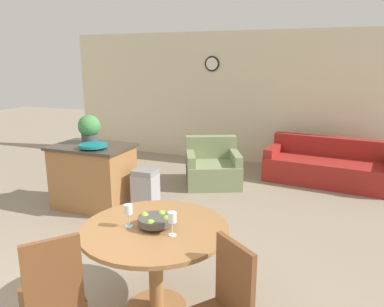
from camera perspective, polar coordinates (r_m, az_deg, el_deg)
wall_back at (r=7.95m, az=7.87°, el=8.37°), size 8.00×0.09×2.70m
dining_table at (r=3.22m, az=-5.61°, el=-13.95°), size 1.22×1.22×0.78m
dining_chair_near_left at (r=3.00m, az=-20.50°, el=-19.09°), size 0.59×0.59×0.97m
fruit_bowl at (r=3.12m, az=-5.67°, el=-10.08°), size 0.28×0.28×0.11m
wine_glass_left at (r=3.12m, az=-9.68°, el=-8.54°), size 0.07×0.07×0.19m
wine_glass_right at (r=2.94m, az=-3.04°, el=-9.84°), size 0.07×0.07×0.19m
kitchen_island at (r=5.67m, az=-14.81°, el=-3.34°), size 1.12×0.77×0.93m
teal_bowl at (r=5.34m, az=-14.83°, el=1.18°), size 0.39×0.39×0.06m
potted_plant at (r=5.69m, az=-15.37°, el=3.74°), size 0.33×0.33×0.42m
trash_bin at (r=5.36m, az=-7.10°, el=-5.72°), size 0.33×0.28×0.63m
couch at (r=7.06m, az=19.96°, el=-1.99°), size 2.19×1.17×0.76m
armchair at (r=6.55m, az=3.15°, el=-2.30°), size 1.19×1.17×0.80m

